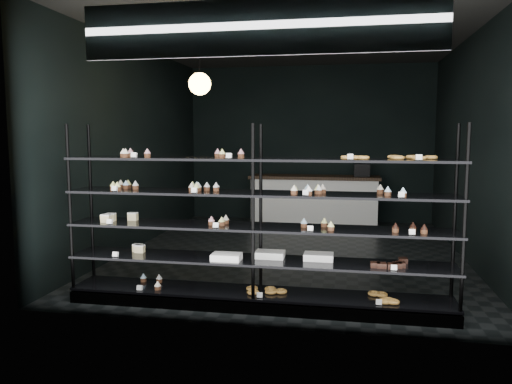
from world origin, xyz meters
TOP-DOWN VIEW (x-y plane):
  - room at (0.00, 0.00)m, footprint 5.01×6.01m
  - display_shelf at (-0.11, -2.45)m, footprint 4.00×0.50m
  - signage at (0.00, -2.93)m, footprint 3.30×0.05m
  - pendant_lamp at (-1.09, -1.11)m, footprint 0.29×0.29m
  - service_counter at (0.17, 2.50)m, footprint 2.56×0.65m

SIDE VIEW (x-z plane):
  - service_counter at x=0.17m, z-range -0.11..1.12m
  - display_shelf at x=-0.11m, z-range -0.33..1.58m
  - room at x=0.00m, z-range 0.00..3.20m
  - pendant_lamp at x=-1.09m, z-range 2.01..2.89m
  - signage at x=0.00m, z-range 2.50..3.00m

